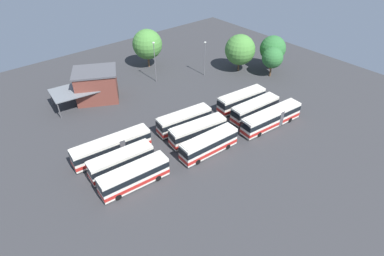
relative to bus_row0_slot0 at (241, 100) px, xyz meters
name	(u,v)px	position (x,y,z in m)	size (l,w,h in m)	color
ground_plane	(197,140)	(14.22, 2.61, -1.89)	(105.36, 105.36, 0.00)	#333335
bus_row0_slot0	(241,100)	(0.00, 0.00, 0.00)	(11.02, 3.72, 3.59)	silver
bus_row0_slot1	(255,109)	(0.55, 4.12, 0.00)	(10.77, 3.30, 3.59)	silver
bus_row0_slot2	(271,118)	(0.54, 8.21, 0.00)	(13.49, 3.74, 3.59)	silver
bus_row1_slot0	(184,120)	(13.71, -1.63, 0.00)	(10.81, 3.89, 3.59)	silver
bus_row1_slot1	(198,131)	(13.94, 2.54, 0.00)	(10.87, 4.08, 3.59)	silver
bus_row1_slot2	(209,144)	(14.96, 6.56, 0.00)	(10.81, 3.14, 3.59)	silver
bus_row2_slot0	(112,147)	(27.84, -3.16, 0.00)	(13.51, 3.92, 3.59)	silver
bus_row2_slot1	(121,162)	(28.54, 1.06, 0.00)	(10.54, 3.49, 3.59)	silver
bus_row2_slot2	(134,176)	(28.68, 5.12, 0.00)	(10.96, 3.39, 3.59)	silver
depot_building	(97,85)	(20.94, -22.32, 1.45)	(11.17, 10.44, 6.65)	brown
maintenance_shelter	(79,90)	(24.81, -22.65, 1.50)	(11.51, 7.83, 3.56)	slate
lamp_post_mid_lot	(155,61)	(6.71, -21.14, 3.34)	(0.56, 0.28, 9.62)	slate
lamp_post_near_entrance	(205,57)	(-4.34, -16.34, 2.73)	(0.56, 0.28, 8.42)	slate
tree_northwest	(273,49)	(-19.49, -8.18, 3.54)	(6.33, 6.33, 8.61)	brown
tree_northeast	(147,44)	(3.40, -29.14, 4.10)	(7.37, 7.37, 9.69)	brown
tree_south_edge	(272,58)	(-16.31, -5.60, 2.90)	(5.02, 5.02, 7.32)	brown
tree_west_edge	(240,50)	(-12.73, -12.81, 3.57)	(7.39, 7.39, 9.16)	brown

